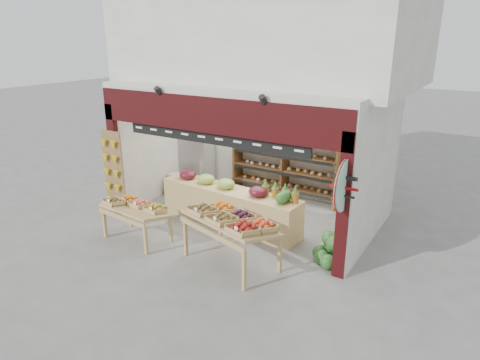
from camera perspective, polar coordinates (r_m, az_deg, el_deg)
name	(u,v)px	position (r m, az deg, el deg)	size (l,w,h in m)	color
ground	(239,222)	(9.94, -0.14, -5.61)	(60.00, 60.00, 0.00)	slate
shop_structure	(275,43)	(10.46, 4.72, 17.71)	(6.36, 5.12, 5.40)	white
banana_board	(113,170)	(10.38, -16.60, 1.23)	(0.60, 0.15, 1.80)	olive
gift_sign	(344,186)	(7.25, 13.71, -0.73)	(0.04, 0.93, 0.92)	#A6D1BC
back_shelving	(285,155)	(11.09, 6.05, 3.29)	(2.94, 0.48, 1.82)	brown
refrigerator	(197,151)	(12.17, -5.76, 3.88)	(0.77, 0.77, 1.99)	silver
cardboard_stack	(183,187)	(11.58, -7.61, -0.98)	(1.00, 0.84, 0.61)	silver
mid_counter	(229,205)	(9.64, -1.45, -3.37)	(3.47, 0.92, 1.08)	tan
display_table_left	(135,207)	(9.22, -13.87, -3.54)	(1.48, 0.91, 0.92)	tan
display_table_right	(231,220)	(7.86, -1.23, -5.40)	(1.98, 1.44, 1.12)	tan
watermelon_pile	(332,253)	(8.36, 12.13, -9.52)	(0.76, 0.73, 0.55)	#194918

